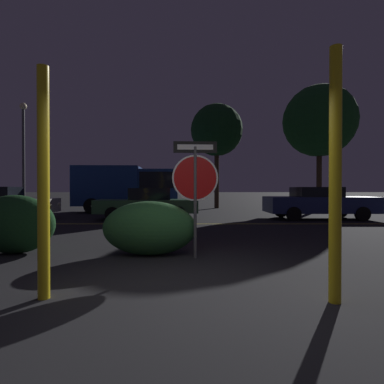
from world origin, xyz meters
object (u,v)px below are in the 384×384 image
(tree_1, at_px, (216,130))
(delivery_truck, at_px, (129,186))
(passing_car_2, at_px, (147,204))
(tree_0, at_px, (318,121))
(street_lamp, at_px, (22,145))
(yellow_pole_left, at_px, (42,183))
(passing_car_3, at_px, (317,203))
(hedge_bush_1, at_px, (13,224))
(yellow_pole_right, at_px, (334,175))
(stop_sign, at_px, (194,178))
(hedge_bush_2, at_px, (148,228))

(tree_1, bearing_deg, delivery_truck, -145.89)
(passing_car_2, xyz_separation_m, tree_0, (9.91, 5.52, 4.89))
(street_lamp, bearing_deg, tree_1, 16.91)
(tree_1, bearing_deg, yellow_pole_left, -101.48)
(yellow_pole_left, height_order, tree_0, tree_0)
(passing_car_2, distance_m, passing_car_3, 7.55)
(hedge_bush_1, xyz_separation_m, delivery_truck, (0.06, 11.17, 0.89))
(yellow_pole_left, height_order, passing_car_3, yellow_pole_left)
(yellow_pole_left, relative_size, yellow_pole_right, 0.94)
(yellow_pole_left, height_order, street_lamp, street_lamp)
(passing_car_3, bearing_deg, stop_sign, -36.38)
(hedge_bush_1, bearing_deg, stop_sign, -6.13)
(yellow_pole_right, height_order, tree_1, tree_1)
(hedge_bush_1, relative_size, tree_1, 0.23)
(stop_sign, xyz_separation_m, tree_1, (1.66, 15.16, 3.88))
(yellow_pole_left, relative_size, tree_0, 0.36)
(passing_car_2, xyz_separation_m, tree_1, (3.68, 7.71, 4.74))
(yellow_pole_left, xyz_separation_m, delivery_truck, (-1.79, 13.70, 0.09))
(passing_car_2, distance_m, tree_1, 9.77)
(yellow_pole_right, bearing_deg, yellow_pole_left, 177.95)
(passing_car_2, distance_m, delivery_truck, 4.50)
(delivery_truck, bearing_deg, yellow_pole_left, 4.81)
(hedge_bush_2, distance_m, tree_1, 15.89)
(passing_car_2, height_order, tree_0, tree_0)
(hedge_bush_2, bearing_deg, hedge_bush_1, 177.01)
(stop_sign, relative_size, street_lamp, 0.35)
(stop_sign, bearing_deg, tree_0, 55.85)
(hedge_bush_1, bearing_deg, delivery_truck, 89.67)
(street_lamp, xyz_separation_m, tree_0, (17.75, 1.32, 1.68))
(tree_0, bearing_deg, delivery_truck, -173.06)
(tree_1, bearing_deg, passing_car_3, -63.24)
(street_lamp, bearing_deg, yellow_pole_right, -50.51)
(hedge_bush_2, relative_size, delivery_truck, 0.32)
(yellow_pole_left, xyz_separation_m, street_lamp, (-8.01, 13.78, 2.49))
(passing_car_3, height_order, street_lamp, street_lamp)
(hedge_bush_2, bearing_deg, passing_car_2, 98.72)
(street_lamp, height_order, tree_1, tree_1)
(delivery_truck, bearing_deg, hedge_bush_2, 10.92)
(hedge_bush_1, relative_size, street_lamp, 0.26)
(tree_1, bearing_deg, yellow_pole_right, -90.18)
(delivery_truck, relative_size, street_lamp, 0.92)
(yellow_pole_left, relative_size, passing_car_3, 0.60)
(stop_sign, xyz_separation_m, passing_car_3, (5.53, 7.48, -0.82))
(yellow_pole_left, height_order, hedge_bush_1, yellow_pole_left)
(hedge_bush_2, bearing_deg, tree_1, 80.21)
(yellow_pole_right, height_order, tree_0, tree_0)
(hedge_bush_1, bearing_deg, tree_0, 47.31)
(delivery_truck, xyz_separation_m, tree_1, (5.30, 3.59, 3.93))
(tree_1, bearing_deg, hedge_bush_1, -109.97)
(yellow_pole_left, xyz_separation_m, hedge_bush_2, (0.94, 2.38, -0.86))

